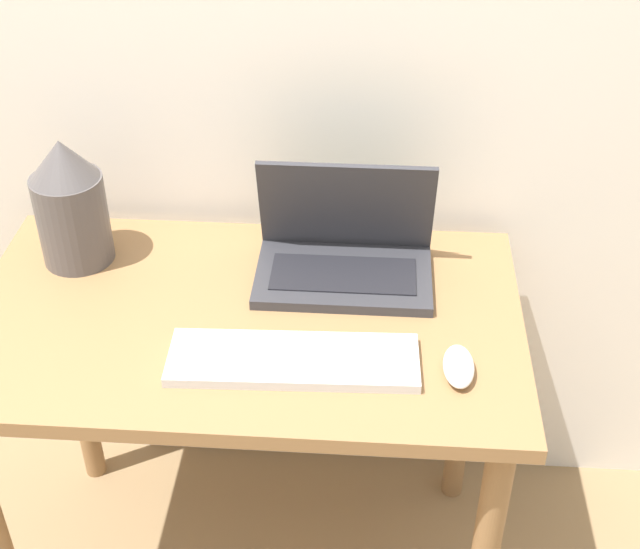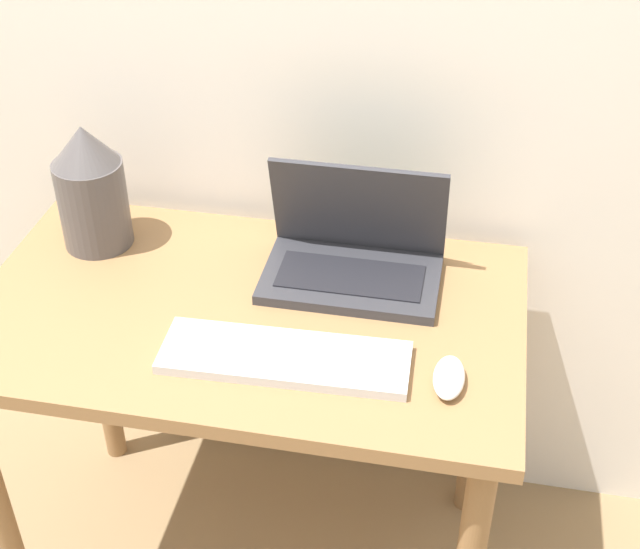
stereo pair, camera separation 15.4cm
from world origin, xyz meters
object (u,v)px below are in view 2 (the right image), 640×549
(keyboard, at_px, (285,357))
(vase, at_px, (91,188))
(mouse, at_px, (449,377))
(laptop, at_px, (354,253))

(keyboard, xyz_separation_m, vase, (-0.45, 0.28, 0.12))
(mouse, distance_m, vase, 0.79)
(vase, bearing_deg, mouse, -21.59)
(keyboard, bearing_deg, laptop, 75.04)
(laptop, xyz_separation_m, vase, (-0.52, 0.01, 0.08))
(keyboard, distance_m, mouse, 0.28)
(keyboard, bearing_deg, mouse, -0.65)
(laptop, relative_size, keyboard, 0.78)
(laptop, distance_m, vase, 0.53)
(keyboard, height_order, vase, vase)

